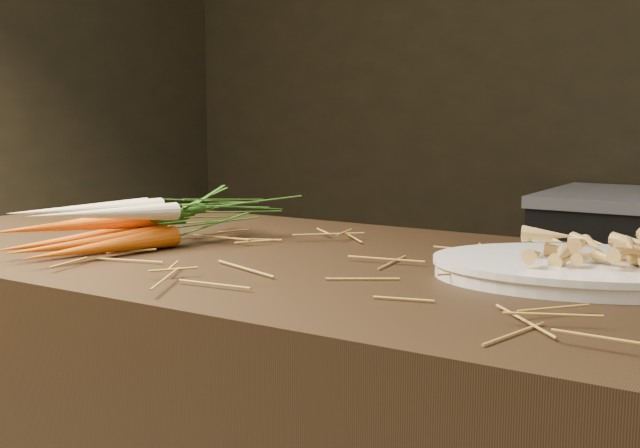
{
  "coord_description": "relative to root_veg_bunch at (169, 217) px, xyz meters",
  "views": [
    {
      "loc": [
        0.25,
        -0.68,
        1.12
      ],
      "look_at": [
        -0.35,
        0.24,
        0.96
      ],
      "focal_mm": 45.0,
      "sensor_mm": 36.0,
      "label": 1
    }
  ],
  "objects": [
    {
      "name": "roasted_veg_heap",
      "position": [
        0.66,
        0.09,
        -0.0
      ],
      "size": [
        0.23,
        0.2,
        0.04
      ],
      "primitive_type": null,
      "rotation": [
        0.0,
        0.0,
        0.37
      ],
      "color": "#BB8B48",
      "rests_on": "serving_platter"
    },
    {
      "name": "serving_platter",
      "position": [
        0.66,
        0.09,
        -0.03
      ],
      "size": [
        0.47,
        0.4,
        0.02
      ],
      "primitive_type": null,
      "rotation": [
        0.0,
        0.0,
        0.37
      ],
      "color": "white",
      "rests_on": "main_counter"
    },
    {
      "name": "root_veg_bunch",
      "position": [
        0.0,
        0.0,
        0.0
      ],
      "size": [
        0.24,
        0.5,
        0.09
      ],
      "rotation": [
        0.0,
        0.0,
        -0.22
      ],
      "color": "#C14607",
      "rests_on": "main_counter"
    },
    {
      "name": "straw_bedding",
      "position": [
        0.66,
        0.03,
        -0.04
      ],
      "size": [
        1.4,
        0.6,
        0.02
      ],
      "primitive_type": null,
      "color": "olive",
      "rests_on": "main_counter"
    }
  ]
}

